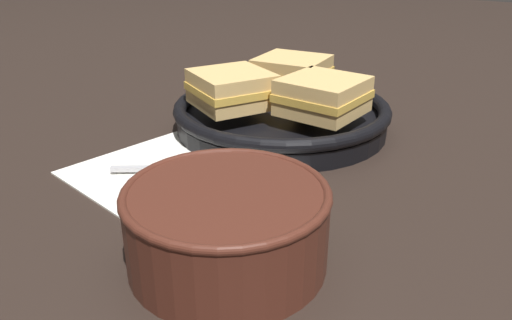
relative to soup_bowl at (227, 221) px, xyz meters
name	(u,v)px	position (x,y,z in m)	size (l,w,h in m)	color
ground_plane	(230,194)	(-0.07, 0.10, -0.04)	(4.00, 4.00, 0.00)	black
napkin	(180,176)	(-0.14, 0.10, -0.04)	(0.26, 0.23, 0.00)	white
soup_bowl	(227,221)	(0.00, 0.00, 0.00)	(0.17, 0.17, 0.07)	#4C2319
spoon	(200,168)	(-0.13, 0.12, -0.03)	(0.13, 0.10, 0.01)	#B7B7BC
skillet	(281,115)	(-0.13, 0.29, -0.02)	(0.30, 0.30, 0.04)	black
sandwich_near_left	(292,73)	(-0.15, 0.36, 0.03)	(0.11, 0.11, 0.05)	#DBB26B
sandwich_near_right	(232,89)	(-0.18, 0.24, 0.03)	(0.13, 0.13, 0.05)	#DBB26B
sandwich_far_left	(323,96)	(-0.06, 0.28, 0.03)	(0.10, 0.10, 0.05)	#DBB26B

